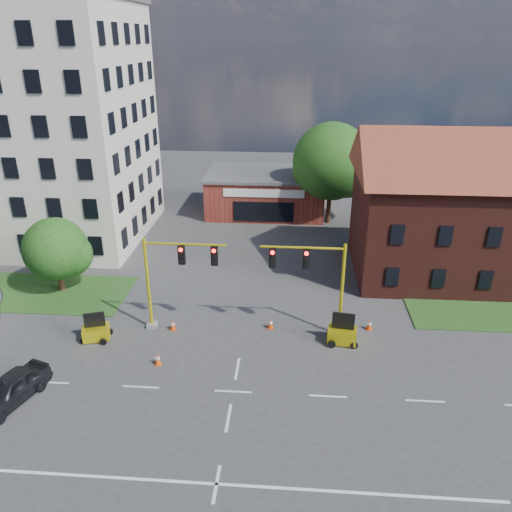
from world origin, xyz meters
name	(u,v)px	position (x,y,z in m)	size (l,w,h in m)	color
ground	(233,392)	(0.00, 0.00, 0.00)	(120.00, 120.00, 0.00)	#3B3B3D
lane_markings	(226,432)	(0.00, -3.00, 0.01)	(60.00, 36.00, 0.01)	white
office_block	(34,123)	(-20.00, 21.90, 10.31)	(18.40, 15.40, 20.60)	silver
brick_shop	(266,192)	(0.00, 29.98, 2.16)	(12.40, 8.40, 4.30)	maroon
townhouse_row	(494,202)	(18.00, 16.00, 5.93)	(21.00, 11.00, 11.50)	#501E18
tree_large	(335,164)	(6.88, 27.08, 5.97)	(7.89, 7.51, 9.99)	#382414
tree_nw_front	(59,250)	(-13.77, 10.58, 3.23)	(4.75, 4.52, 5.63)	#382414
signal_mast_west	(173,274)	(-4.36, 6.00, 3.92)	(5.30, 0.60, 6.20)	gray
signal_mast_east	(315,278)	(4.36, 6.00, 3.92)	(5.30, 0.60, 6.20)	gray
trailer_west	(96,331)	(-9.05, 4.33, 0.57)	(1.84, 1.50, 1.81)	yellow
trailer_east	(342,334)	(6.13, 5.13, 0.62)	(1.90, 1.41, 1.98)	yellow
cone_a	(158,359)	(-4.60, 2.08, 0.34)	(0.40, 0.40, 0.70)	#DB410B
cone_b	(173,325)	(-4.57, 5.79, 0.34)	(0.40, 0.40, 0.70)	#DB410B
cone_c	(270,324)	(1.66, 6.44, 0.34)	(0.40, 0.40, 0.70)	#DB410B
cone_d	(369,325)	(8.00, 6.77, 0.34)	(0.40, 0.40, 0.70)	#DB410B
pickup_white	(432,279)	(13.36, 12.92, 0.75)	(2.48, 5.38, 1.50)	white
sedan_dark	(10,389)	(-11.29, -1.61, 0.76)	(1.80, 4.46, 1.52)	black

